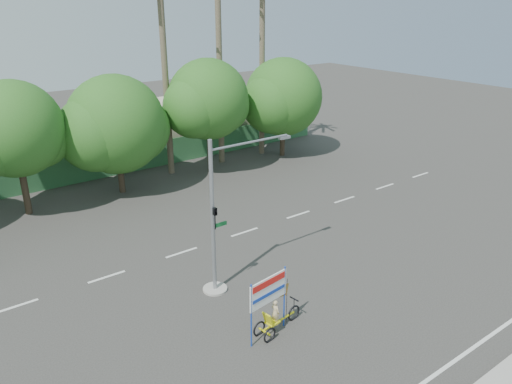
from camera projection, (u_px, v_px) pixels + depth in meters
ground at (317, 312)px, 20.88m from camera, size 120.00×120.00×0.00m
fence at (115, 162)px, 36.53m from camera, size 38.00×0.08×2.00m
building_right at (181, 124)px, 44.05m from camera, size 14.00×8.00×3.60m
tree_left at (14, 133)px, 28.51m from camera, size 6.66×5.60×8.07m
tree_center at (115, 127)px, 32.07m from camera, size 7.62×6.40×7.85m
tree_right at (208, 102)px, 35.69m from camera, size 6.90×5.80×8.36m
tree_far_right at (283, 99)px, 39.81m from camera, size 7.38×6.20×7.94m
palm_tall at (218, 24)px, 36.03m from camera, size 3.73×3.79×17.45m
palm_mid at (262, 37)px, 38.65m from camera, size 3.73×3.79×15.45m
palm_short at (164, 51)px, 34.11m from camera, size 3.73×3.79×14.45m
traffic_signal at (219, 230)px, 21.56m from camera, size 4.72×1.10×7.00m
trike_billboard at (273, 309)px, 19.21m from camera, size 2.79×0.82×2.75m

